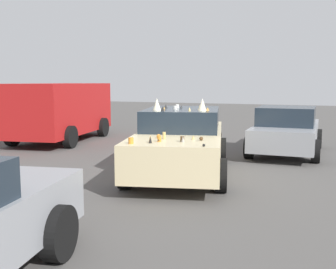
# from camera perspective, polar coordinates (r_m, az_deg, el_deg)

# --- Properties ---
(ground_plane) EXTENTS (60.00, 60.00, 0.00)m
(ground_plane) POSITION_cam_1_polar(r_m,az_deg,el_deg) (9.44, 1.70, -5.51)
(ground_plane) COLOR #514F4C
(art_car_decorated) EXTENTS (4.95, 2.89, 1.74)m
(art_car_decorated) POSITION_cam_1_polar(r_m,az_deg,el_deg) (9.39, 1.78, -0.86)
(art_car_decorated) COLOR beige
(art_car_decorated) RESTS_ON ground
(parked_van_behind_right) EXTENTS (5.07, 2.86, 2.04)m
(parked_van_behind_right) POSITION_cam_1_polar(r_m,az_deg,el_deg) (15.02, -14.77, 3.50)
(parked_van_behind_right) COLOR #B21919
(parked_van_behind_right) RESTS_ON ground
(parked_sedan_near_right) EXTENTS (4.41, 2.64, 1.44)m
(parked_sedan_near_right) POSITION_cam_1_polar(r_m,az_deg,el_deg) (20.33, -18.58, 3.11)
(parked_sedan_near_right) COLOR black
(parked_sedan_near_right) RESTS_ON ground
(parked_sedan_behind_left) EXTENTS (4.09, 1.97, 1.38)m
(parked_sedan_behind_left) POSITION_cam_1_polar(r_m,az_deg,el_deg) (12.52, 16.16, 0.54)
(parked_sedan_behind_left) COLOR gray
(parked_sedan_behind_left) RESTS_ON ground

